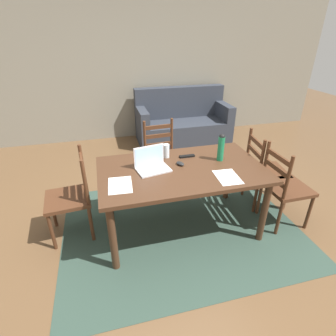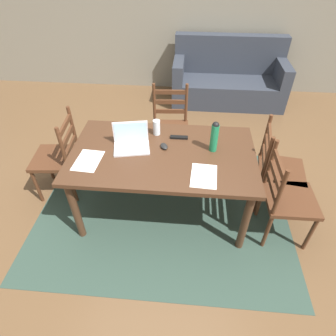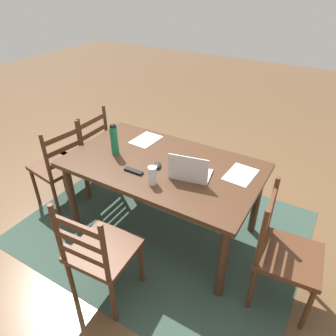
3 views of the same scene
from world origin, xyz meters
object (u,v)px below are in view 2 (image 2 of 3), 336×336
(chair_far_head, at_px, (170,128))
(couch, at_px, (228,80))
(water_bottle, at_px, (214,136))
(drinking_glass, at_px, (157,127))
(chair_left_far, at_px, (58,157))
(laptop, at_px, (131,141))
(tv_remote, at_px, (179,137))
(chair_right_far, at_px, (277,169))
(chair_right_near, at_px, (286,198))
(computer_mouse, at_px, (164,146))
(dining_table, at_px, (163,160))

(chair_far_head, bearing_deg, couch, 64.39)
(water_bottle, relative_size, drinking_glass, 1.97)
(chair_left_far, distance_m, laptop, 0.91)
(chair_left_far, bearing_deg, tv_remote, 1.84)
(water_bottle, height_order, drinking_glass, water_bottle)
(laptop, xyz_separation_m, drinking_glass, (0.21, 0.22, 0.02))
(couch, distance_m, water_bottle, 2.60)
(tv_remote, bearing_deg, chair_far_head, 12.38)
(chair_right_far, xyz_separation_m, water_bottle, (-0.68, -0.12, 0.44))
(chair_right_near, xyz_separation_m, couch, (-0.30, 2.78, -0.11))
(water_bottle, bearing_deg, laptop, -179.77)
(drinking_glass, bearing_deg, chair_right_far, -4.38)
(laptop, bearing_deg, couch, 65.92)
(computer_mouse, bearing_deg, chair_far_head, 66.66)
(water_bottle, xyz_separation_m, computer_mouse, (-0.45, -0.00, -0.14))
(chair_far_head, relative_size, water_bottle, 3.20)
(dining_table, relative_size, water_bottle, 5.66)
(dining_table, distance_m, computer_mouse, 0.13)
(chair_right_near, relative_size, tv_remote, 5.59)
(chair_far_head, distance_m, water_bottle, 1.01)
(dining_table, relative_size, tv_remote, 9.88)
(chair_far_head, xyz_separation_m, drinking_glass, (-0.09, -0.57, 0.36))
(chair_right_far, bearing_deg, laptop, -174.93)
(chair_left_far, height_order, couch, couch)
(chair_right_near, xyz_separation_m, tv_remote, (-0.99, 0.44, 0.30))
(chair_right_near, distance_m, computer_mouse, 1.19)
(chair_far_head, height_order, tv_remote, chair_far_head)
(chair_far_head, distance_m, computer_mouse, 0.84)
(chair_far_head, bearing_deg, chair_left_far, -149.57)
(computer_mouse, bearing_deg, water_bottle, -23.46)
(drinking_glass, bearing_deg, water_bottle, -21.83)
(computer_mouse, distance_m, tv_remote, 0.21)
(dining_table, xyz_separation_m, chair_right_near, (1.13, -0.20, -0.20))
(couch, xyz_separation_m, laptop, (-1.12, -2.51, 0.45))
(dining_table, xyz_separation_m, chair_right_far, (1.13, 0.20, -0.20))
(couch, distance_m, laptop, 2.79)
(couch, bearing_deg, chair_far_head, -115.61)
(drinking_glass, height_order, computer_mouse, drinking_glass)
(chair_right_near, bearing_deg, tv_remote, 156.30)
(chair_right_far, bearing_deg, chair_far_head, 149.78)
(chair_right_near, xyz_separation_m, drinking_glass, (-1.22, 0.49, 0.36))
(chair_right_far, bearing_deg, dining_table, -169.87)
(tv_remote, bearing_deg, computer_mouse, 142.08)
(chair_left_far, height_order, water_bottle, water_bottle)
(chair_far_head, bearing_deg, chair_right_near, -43.06)
(water_bottle, bearing_deg, computer_mouse, -179.50)
(chair_right_near, height_order, tv_remote, chair_right_near)
(laptop, xyz_separation_m, tv_remote, (0.43, 0.16, -0.05))
(chair_right_far, xyz_separation_m, laptop, (-1.43, -0.13, 0.35))
(chair_right_far, relative_size, laptop, 2.66)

